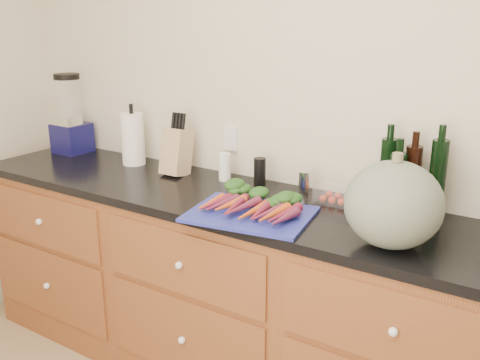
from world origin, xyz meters
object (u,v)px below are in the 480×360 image
Objects in this scene: cutting_board at (250,214)px; tomato_box at (335,194)px; squash at (393,205)px; carrots at (255,205)px; knife_block at (177,152)px; paper_towel at (133,139)px; blender_appliance at (70,119)px.

tomato_box reaches higher than cutting_board.
squash reaches higher than tomato_box.
knife_block is (-0.62, 0.26, 0.08)m from carrots.
cutting_board is at bearing -18.85° from paper_towel.
paper_towel is at bearing 0.29° from blender_appliance.
squash is 0.75× the size of blender_appliance.
carrots is 0.37m from tomato_box.
cutting_board is 0.40m from tomato_box.
squash is 1.53m from paper_towel.
tomato_box is (1.65, 0.01, -0.16)m from blender_appliance.
paper_towel reaches higher than knife_block.
squash is 1.47× the size of knife_block.
cutting_board is 3.07× the size of tomato_box.
cutting_board is 1.47m from blender_appliance.
squash is (0.56, 0.02, 0.15)m from cutting_board.
blender_appliance reaches higher than tomato_box.
tomato_box is at bearing 2.03° from knife_block.
carrots is 0.68m from knife_block.
knife_block is at bearing 154.25° from cutting_board.
paper_towel reaches higher than tomato_box.
cutting_board is 2.09× the size of knife_block.
knife_block is at bearing 166.68° from squash.
knife_block is at bearing -177.97° from tomato_box.
tomato_box is (0.85, 0.03, -0.08)m from knife_block.
knife_block is 0.85m from tomato_box.
blender_appliance is at bearing -179.71° from paper_towel.
carrots is 1.71× the size of knife_block.
knife_block is (0.80, -0.02, -0.08)m from blender_appliance.
paper_towel reaches higher than cutting_board.
cutting_board is 0.05m from carrots.
tomato_box is (0.22, 0.33, 0.03)m from cutting_board.
squash is 2.01m from blender_appliance.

